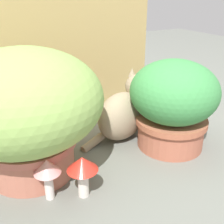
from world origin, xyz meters
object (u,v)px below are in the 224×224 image
(grass_planter, at_px, (25,107))
(cat, at_px, (124,113))
(leafy_planter, at_px, (173,102))
(mushroom_ornament_red, at_px, (82,168))
(mushroom_ornament_pink, at_px, (47,170))

(grass_planter, relative_size, cat, 1.40)
(grass_planter, relative_size, leafy_planter, 1.42)
(mushroom_ornament_red, bearing_deg, grass_planter, 118.04)
(grass_planter, xyz_separation_m, leafy_planter, (0.58, -0.09, -0.06))
(mushroom_ornament_pink, bearing_deg, cat, 30.47)
(cat, relative_size, mushroom_ornament_pink, 2.60)
(grass_planter, height_order, mushroom_ornament_red, grass_planter)
(leafy_planter, bearing_deg, mushroom_ornament_pink, -171.39)
(cat, xyz_separation_m, mushroom_ornament_red, (-0.33, -0.30, -0.01))
(grass_planter, relative_size, mushroom_ornament_pink, 3.64)
(leafy_planter, relative_size, cat, 0.99)
(leafy_planter, height_order, mushroom_ornament_pink, leafy_planter)
(mushroom_ornament_pink, bearing_deg, grass_planter, 93.60)
(grass_planter, xyz_separation_m, mushroom_ornament_red, (0.12, -0.22, -0.15))
(leafy_planter, relative_size, mushroom_ornament_red, 2.54)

